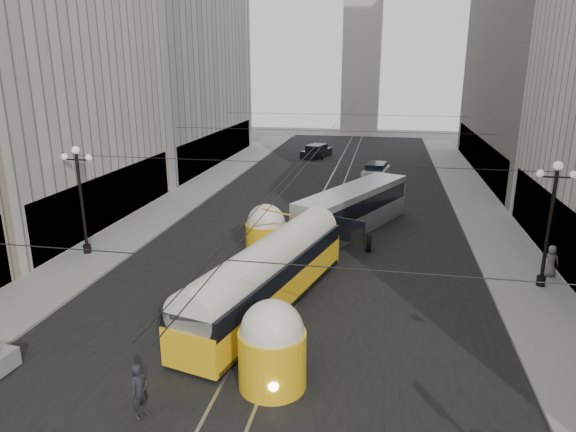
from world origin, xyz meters
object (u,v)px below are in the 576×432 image
at_px(streetcar, 268,274).
at_px(city_bus, 354,207).
at_px(pedestrian_sidewalk_right, 551,261).
at_px(pedestrian_crossing_a, 140,391).

relative_size(streetcar, city_bus, 1.21).
bearing_deg(streetcar, pedestrian_sidewalk_right, 23.14).
relative_size(pedestrian_crossing_a, pedestrian_sidewalk_right, 1.10).
distance_m(city_bus, pedestrian_sidewalk_right, 12.55).
xyz_separation_m(streetcar, pedestrian_crossing_a, (-2.26, -8.47, -0.68)).
bearing_deg(city_bus, streetcar, -104.14).
bearing_deg(pedestrian_sidewalk_right, pedestrian_crossing_a, 41.21).
bearing_deg(pedestrian_crossing_a, pedestrian_sidewalk_right, -28.43).
height_order(pedestrian_crossing_a, pedestrian_sidewalk_right, pedestrian_crossing_a).
bearing_deg(city_bus, pedestrian_crossing_a, -104.47).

